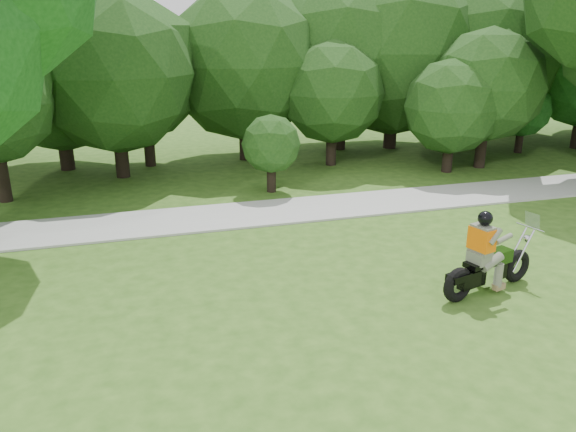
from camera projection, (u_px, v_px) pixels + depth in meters
ground at (523, 346)px, 9.34m from camera, size 100.00×100.00×0.00m
walkway at (345, 205)px, 16.61m from camera, size 60.00×2.20×0.06m
tree_line at (339, 63)px, 22.14m from camera, size 40.04×11.55×7.64m
chopper_motorcycle at (486, 263)px, 11.03m from camera, size 2.41×1.04×1.74m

